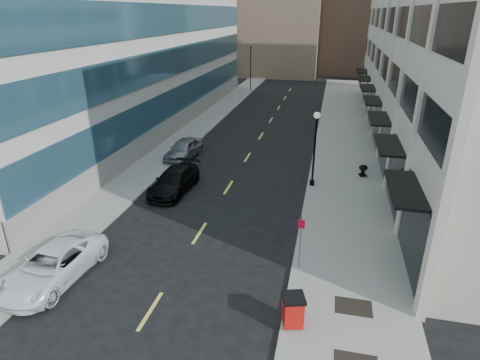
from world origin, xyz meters
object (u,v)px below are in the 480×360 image
at_px(traffic_signal, 251,49).
at_px(car_black_pickup, 174,181).
at_px(lamppost, 315,142).
at_px(sign_post, 301,235).
at_px(car_white_van, 53,265).
at_px(trash_bin, 293,309).
at_px(car_silver_sedan, 184,149).
at_px(urn_planter, 363,169).

height_order(traffic_signal, car_black_pickup, traffic_signal).
xyz_separation_m(lamppost, sign_post, (-0.00, -9.33, -1.28)).
xyz_separation_m(car_white_van, sign_post, (10.10, 3.03, 1.06)).
height_order(trash_bin, sign_post, sign_post).
distance_m(car_black_pickup, car_silver_sedan, 6.24).
bearing_deg(car_silver_sedan, car_black_pickup, -69.85).
bearing_deg(car_silver_sedan, lamppost, -13.49).
bearing_deg(sign_post, lamppost, 100.57).
bearing_deg(traffic_signal, urn_planter, -65.08).
bearing_deg(car_white_van, lamppost, 54.10).
relative_size(sign_post, urn_planter, 3.17).
relative_size(car_black_pickup, urn_planter, 6.12).
bearing_deg(trash_bin, urn_planter, 61.76).
height_order(lamppost, urn_planter, lamppost).
distance_m(trash_bin, sign_post, 3.73).
height_order(traffic_signal, urn_planter, traffic_signal).
bearing_deg(urn_planter, lamppost, -144.28).
height_order(car_black_pickup, sign_post, sign_post).
xyz_separation_m(car_black_pickup, lamppost, (8.50, 2.60, 2.34)).
distance_m(traffic_signal, car_silver_sedan, 29.72).
bearing_deg(urn_planter, sign_post, -105.75).
relative_size(car_white_van, car_silver_sedan, 1.17).
bearing_deg(traffic_signal, car_silver_sedan, -88.63).
relative_size(car_black_pickup, lamppost, 1.00).
height_order(traffic_signal, trash_bin, traffic_signal).
bearing_deg(car_black_pickup, urn_planter, 26.14).
bearing_deg(sign_post, traffic_signal, 114.98).
bearing_deg(car_black_pickup, trash_bin, -46.92).
xyz_separation_m(car_white_van, lamppost, (10.10, 12.35, 2.34)).
distance_m(traffic_signal, sign_post, 43.59).
bearing_deg(sign_post, car_silver_sedan, 138.94).
bearing_deg(sign_post, car_black_pickup, 152.21).
bearing_deg(urn_planter, trash_bin, -101.81).
relative_size(car_white_van, car_black_pickup, 1.05).
relative_size(car_black_pickup, trash_bin, 3.92).
height_order(traffic_signal, car_silver_sedan, traffic_signal).
bearing_deg(traffic_signal, trash_bin, -76.57).
distance_m(car_silver_sedan, urn_planter, 13.44).
relative_size(car_silver_sedan, lamppost, 0.89).
xyz_separation_m(car_black_pickup, car_silver_sedan, (-1.60, 6.03, 0.04)).
xyz_separation_m(trash_bin, sign_post, (-0.10, 3.60, 0.95)).
distance_m(traffic_signal, car_black_pickup, 35.75).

